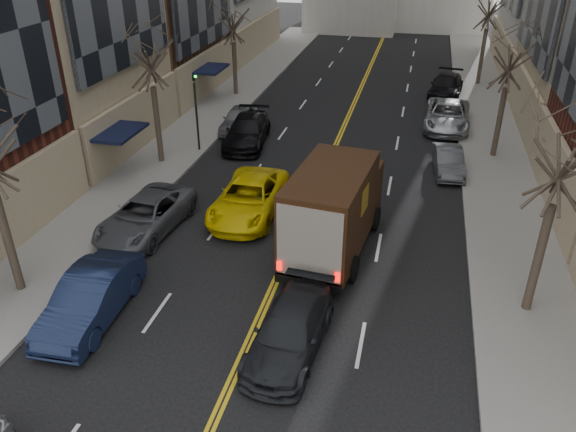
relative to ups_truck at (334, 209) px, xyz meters
The scene contains 18 objects.
sidewalk_left 17.42m from the ups_truck, 128.09° to the left, with size 4.00×66.00×0.15m, color slate.
sidewalk_right 15.58m from the ups_truck, 61.81° to the left, with size 4.00×66.00×0.15m, color slate.
tree_lf_mid 13.28m from the ups_truck, 147.67° to the left, with size 3.20×3.20×8.91m.
tree_lf_far 22.65m from the ups_truck, 118.11° to the left, with size 3.20×3.20×8.12m.
tree_rt_near 8.78m from the ups_truck, 18.37° to the right, with size 3.20×3.20×8.71m.
tree_rt_mid 14.30m from the ups_truck, 58.58° to the left, with size 3.20×3.20×8.32m.
traffic_signal 12.57m from the ups_truck, 136.45° to the left, with size 0.29×0.26×4.70m.
ups_truck is the anchor object (origin of this frame).
observer_sedan 6.21m from the ups_truck, 93.22° to the right, with size 2.35×5.02×1.42m.
taxi 4.85m from the ups_truck, 152.06° to the left, with size 2.66×5.77×1.60m, color yellow.
pedestrian 2.90m from the ups_truck, 93.04° to the left, with size 0.55×0.36×1.52m, color black.
parked_lf_b 9.45m from the ups_truck, 139.41° to the right, with size 1.74×5.00×1.65m, color #111A36.
parked_lf_c 8.07m from the ups_truck, behind, with size 2.50×5.42×1.51m, color #4D4F55.
parked_lf_d 12.52m from the ups_truck, 122.97° to the left, with size 2.23×5.49×1.59m, color black.
parked_lf_e 14.96m from the ups_truck, 122.39° to the left, with size 1.69×4.20×1.43m, color #9B9DA2.
parked_rt_a 10.15m from the ups_truck, 62.75° to the left, with size 1.37×3.93×1.29m, color #43464A.
parked_rt_b 16.71m from the ups_truck, 73.95° to the left, with size 2.69×5.83×1.62m, color #A8ACB0.
parked_rt_c 23.44m from the ups_truck, 78.64° to the left, with size 2.18×5.36×1.56m, color black.
Camera 1 is at (4.41, -5.84, 12.16)m, focal length 35.00 mm.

